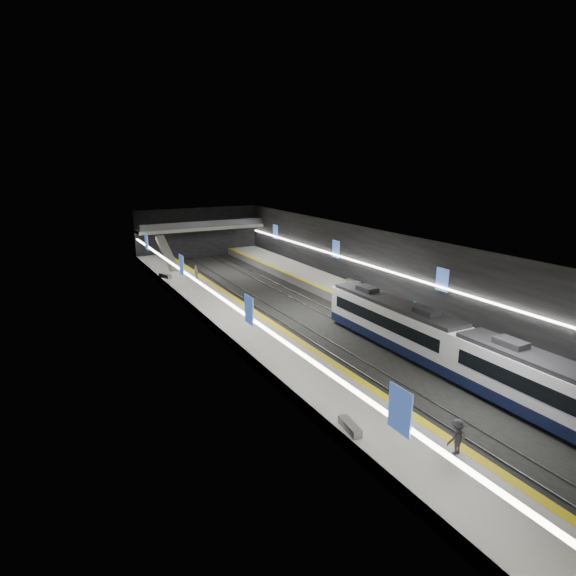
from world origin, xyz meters
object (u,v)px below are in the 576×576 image
bench_right_near (571,365)px  passenger_right_b (414,309)px  bench_left_far (165,276)px  passenger_left_a (196,273)px  bench_right_far (353,282)px  escalator (167,253)px  passenger_left_b (457,437)px  train (462,351)px  passenger_right_a (417,314)px  bench_left_near (350,427)px

bench_right_near → passenger_right_b: size_ratio=1.19×
bench_left_far → passenger_left_a: 4.18m
bench_right_far → passenger_left_a: bearing=136.2°
escalator → bench_right_near: 50.30m
escalator → passenger_left_b: size_ratio=4.22×
passenger_left_a → train: bearing=7.0°
bench_right_far → passenger_left_b: 34.22m
passenger_left_a → escalator: bearing=179.8°
bench_right_near → passenger_left_a: bearing=104.4°
train → escalator: 44.65m
bench_right_far → passenger_right_b: size_ratio=1.33×
bench_left_far → bench_right_far: size_ratio=1.02×
escalator → passenger_right_a: bearing=-67.8°
bench_left_far → passenger_right_b: size_ratio=1.36×
passenger_right_b → passenger_left_b: bearing=173.8°
escalator → passenger_right_a: (14.09, -34.43, -1.14)m
bench_left_near → passenger_right_a: passenger_right_a is taller
train → passenger_left_b: (-8.51, -7.48, -0.25)m
passenger_right_a → passenger_left_a: (-12.91, 25.15, 0.12)m
bench_left_near → passenger_left_a: (3.18, 37.40, 0.65)m
bench_left_near → bench_right_far: bench_right_far is taller
escalator → passenger_right_b: escalator is taller
bench_right_near → passenger_left_a: passenger_left_a is taller
escalator → bench_left_far: escalator is taller
train → passenger_right_a: size_ratio=19.64×
passenger_left_a → bench_right_near: bearing=14.8°
bench_left_near → passenger_right_a: size_ratio=1.28×
bench_left_near → passenger_left_b: passenger_left_b is taller
bench_left_far → passenger_right_a: size_ratio=1.35×
bench_right_near → passenger_left_b: passenger_left_b is taller
bench_left_far → passenger_left_b: bearing=-103.5°
bench_left_far → bench_right_far: bearing=-54.1°
bench_right_far → passenger_left_a: 19.40m
bench_right_near → passenger_right_a: (-2.70, 12.95, 0.54)m
bench_right_far → train: bearing=-115.4°
bench_left_far → passenger_left_a: passenger_left_a is taller
passenger_left_a → passenger_right_b: bearing=22.5°
train → bench_right_near: size_ratio=16.50×
bench_right_far → passenger_right_b: bearing=-107.5°
bench_left_far → train: bearing=-90.0°
train → bench_right_far: size_ratio=14.85×
bench_right_near → passenger_left_a: size_ratio=1.03×
train → passenger_right_b: bearing=64.3°
bench_left_near → passenger_left_b: size_ratio=1.03×
bench_left_near → bench_left_far: 40.03m
bench_right_far → passenger_left_a: size_ratio=1.14×
passenger_right_b → escalator: bearing=55.2°
escalator → bench_right_far: bearing=-50.3°
bench_right_far → escalator: bearing=121.2°
bench_right_near → passenger_left_b: (-15.30, -3.61, 0.73)m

